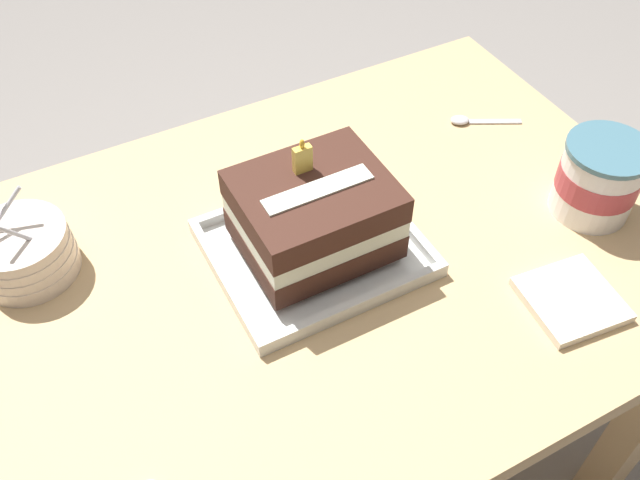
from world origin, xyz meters
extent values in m
plane|color=gray|center=(0.00, 0.00, 0.00)|extent=(8.00, 8.00, 0.00)
cube|color=tan|center=(0.00, 0.00, 0.66)|extent=(1.04, 0.75, 0.04)
cube|color=tan|center=(-0.46, 0.31, 0.32)|extent=(0.06, 0.06, 0.65)
cube|color=tan|center=(0.46, 0.31, 0.32)|extent=(0.06, 0.06, 0.65)
cube|color=silver|center=(-0.01, 0.01, 0.69)|extent=(0.28, 0.25, 0.01)
cube|color=silver|center=(-0.01, -0.11, 0.70)|extent=(0.28, 0.01, 0.02)
cube|color=silver|center=(-0.01, 0.13, 0.70)|extent=(0.28, 0.01, 0.02)
cube|color=silver|center=(-0.15, 0.01, 0.70)|extent=(0.01, 0.22, 0.02)
cube|color=silver|center=(0.12, 0.01, 0.70)|extent=(0.01, 0.22, 0.02)
cube|color=#3E2219|center=(-0.01, 0.01, 0.73)|extent=(0.20, 0.17, 0.04)
cube|color=silver|center=(-0.01, 0.01, 0.76)|extent=(0.20, 0.17, 0.03)
cube|color=#3E2219|center=(-0.01, 0.01, 0.79)|extent=(0.20, 0.17, 0.04)
cube|color=silver|center=(-0.01, 0.00, 0.82)|extent=(0.15, 0.03, 0.00)
cube|color=#EFC64C|center=(-0.01, 0.04, 0.83)|extent=(0.02, 0.01, 0.04)
ellipsoid|color=yellow|center=(-0.01, 0.04, 0.86)|extent=(0.01, 0.01, 0.01)
cylinder|color=silver|center=(-0.37, 0.17, 0.69)|extent=(0.14, 0.14, 0.02)
cylinder|color=silver|center=(-0.37, 0.17, 0.71)|extent=(0.13, 0.13, 0.02)
cylinder|color=silver|center=(-0.37, 0.17, 0.73)|extent=(0.13, 0.13, 0.02)
cylinder|color=silver|center=(-0.37, 0.17, 0.74)|extent=(0.13, 0.13, 0.02)
cylinder|color=silver|center=(-0.37, 0.15, 0.77)|extent=(0.05, 0.01, 0.07)
cylinder|color=silver|center=(-0.38, 0.19, 0.78)|extent=(0.07, 0.02, 0.06)
cylinder|color=white|center=(0.39, -0.10, 0.74)|extent=(0.12, 0.12, 0.11)
cylinder|color=#B23D47|center=(0.39, -0.10, 0.74)|extent=(0.12, 0.12, 0.04)
cylinder|color=#447081|center=(0.39, -0.10, 0.80)|extent=(0.12, 0.12, 0.01)
ellipsoid|color=silver|center=(0.34, 0.16, 0.69)|extent=(0.04, 0.04, 0.01)
cube|color=silver|center=(0.40, 0.13, 0.68)|extent=(0.08, 0.05, 0.00)
cube|color=silver|center=(0.25, -0.23, 0.69)|extent=(0.13, 0.13, 0.01)
camera|label=1|loc=(-0.31, -0.57, 1.42)|focal=38.99mm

